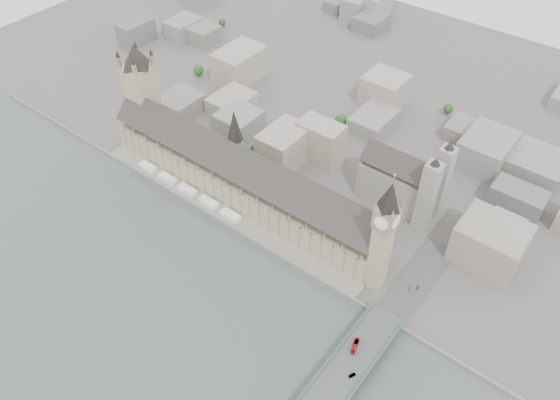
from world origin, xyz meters
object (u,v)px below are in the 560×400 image
Objects in this scene: palace_of_westminster at (242,176)px; car_approach at (417,288)px; westminster_abbey at (403,181)px; victoria_tower at (142,91)px; car_silver at (352,375)px; elizabeth_tower at (384,230)px; red_bus_north at (355,346)px; westminster_bridge at (329,395)px.

palace_of_westminster reaches higher than car_approach.
palace_of_westminster is 134.09m from westminster_abbey.
victoria_tower is 244.79m from westminster_abbey.
car_approach is at bearing 113.15° from car_silver.
victoria_tower is 21.36× the size of car_approach.
elizabeth_tower is 78.47m from red_bus_north.
red_bus_north reaches higher than car_silver.
victoria_tower is at bearing 163.66° from car_approach.
palace_of_westminster reaches higher than car_silver.
car_approach is at bearing 13.08° from elizabeth_tower.
car_approach is (30.15, 7.00, -47.16)m from elizabeth_tower.
victoria_tower is 293.72m from car_approach.
elizabeth_tower is 95.96m from car_silver.
car_approach is (6.15, 102.50, 5.80)m from westminster_bridge.
elizabeth_tower is at bearing 104.11° from westminster_bridge.
palace_of_westminster is 0.82× the size of westminster_bridge.
car_silver is (167.53, -89.93, -11.69)m from palace_of_westminster.
victoria_tower is at bearing -174.81° from car_silver.
elizabeth_tower is 1.58× the size of westminster_abbey.
palace_of_westminster is 190.50m from car_silver.
victoria_tower reaches higher than palace_of_westminster.
car_silver is (5.53, 17.27, 5.89)m from westminster_bridge.
westminster_bridge is (162.00, -107.20, -17.58)m from palace_of_westminster.
palace_of_westminster is 56.77× the size of car_silver.
victoria_tower is at bearing -163.50° from westminster_abbey.
westminster_bridge is 102.85m from car_approach.
westminster_abbey is at bearing 16.50° from victoria_tower.
westminster_bridge is 190.56m from westminster_abbey.
victoria_tower is at bearing 177.04° from palace_of_westminster.
red_bus_north is at bearing -15.59° from victoria_tower.
westminster_abbey is 14.57× the size of car_silver.
car_silver is at bearing -28.23° from palace_of_westminster.
palace_of_westminster is 2.65× the size of victoria_tower.
elizabeth_tower is at bearing 178.91° from car_approach.
palace_of_westminster is 126.41m from victoria_tower.
westminster_bridge is 4.78× the size of westminster_abbey.
car_silver is 85.24m from car_approach.
red_bus_north is at bearing -112.64° from car_approach.
westminster_abbey is 175.22m from car_silver.
westminster_abbey is (232.92, 69.00, -30.12)m from victoria_tower.
palace_of_westminster is 22.54× the size of red_bus_north.
victoria_tower reaches higher than car_approach.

